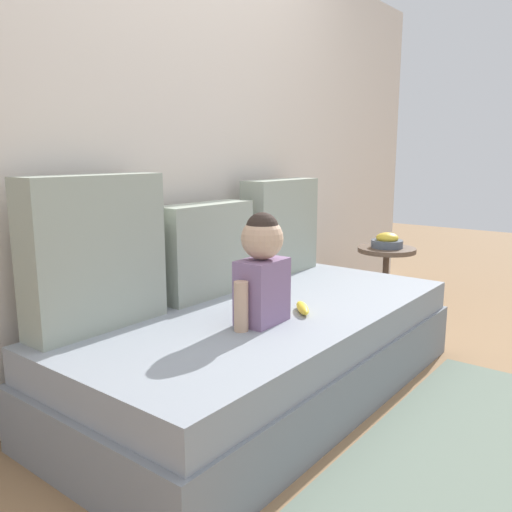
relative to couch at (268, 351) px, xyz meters
name	(u,v)px	position (x,y,z in m)	size (l,w,h in m)	color
ground_plane	(268,392)	(0.00, 0.00, -0.20)	(12.00, 12.00, 0.00)	#93704C
back_wall	(170,147)	(0.00, 0.60, 0.91)	(5.19, 0.10, 2.21)	silver
couch	(268,351)	(0.00, 0.00, 0.00)	(1.99, 0.95, 0.40)	gray
throw_pillow_left	(95,253)	(-0.62, 0.37, 0.50)	(0.57, 0.16, 0.60)	#99A393
throw_pillow_center	(206,250)	(0.00, 0.37, 0.42)	(0.52, 0.16, 0.44)	#99A393
throw_pillow_right	(280,227)	(0.62, 0.37, 0.47)	(0.53, 0.16, 0.53)	#99A393
toddler	(262,267)	(-0.17, -0.10, 0.43)	(0.32, 0.17, 0.45)	gray
banana	(303,308)	(0.04, -0.16, 0.22)	(0.17, 0.04, 0.04)	yellow
side_table	(386,264)	(1.40, 0.07, 0.16)	(0.38, 0.38, 0.47)	brown
fruit_bowl	(387,241)	(1.40, 0.07, 0.31)	(0.21, 0.21, 0.10)	#4C5666
floor_rug	(507,473)	(0.00, -1.02, -0.19)	(1.79, 1.00, 0.01)	slate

